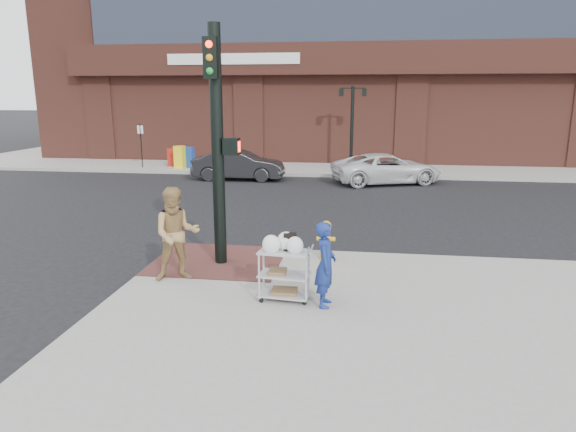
# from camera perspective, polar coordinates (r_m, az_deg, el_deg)

# --- Properties ---
(ground) EXTENTS (220.00, 220.00, 0.00)m
(ground) POSITION_cam_1_polar(r_m,az_deg,el_deg) (10.65, -5.94, -7.37)
(ground) COLOR black
(ground) RESTS_ON ground
(sidewalk_far) EXTENTS (65.00, 36.00, 0.15)m
(sidewalk_far) POSITION_cam_1_polar(r_m,az_deg,el_deg) (43.00, 21.72, 7.50)
(sidewalk_far) COLOR gray
(sidewalk_far) RESTS_ON ground
(brick_curb_ramp) EXTENTS (2.80, 2.40, 0.01)m
(brick_curb_ramp) POSITION_cam_1_polar(r_m,az_deg,el_deg) (11.56, -7.78, -4.91)
(brick_curb_ramp) COLOR #582C29
(brick_curb_ramp) RESTS_ON sidewalk_near
(lamp_post) EXTENTS (1.32, 0.22, 4.00)m
(lamp_post) POSITION_cam_1_polar(r_m,az_deg,el_deg) (25.68, 7.13, 10.71)
(lamp_post) COLOR black
(lamp_post) RESTS_ON sidewalk_far
(parking_sign) EXTENTS (0.05, 0.05, 2.20)m
(parking_sign) POSITION_cam_1_polar(r_m,az_deg,el_deg) (27.10, -16.00, 7.53)
(parking_sign) COLOR black
(parking_sign) RESTS_ON sidewalk_far
(traffic_signal_pole) EXTENTS (0.61, 0.51, 5.00)m
(traffic_signal_pole) POSITION_cam_1_polar(r_m,az_deg,el_deg) (10.87, -7.78, 8.36)
(traffic_signal_pole) COLOR black
(traffic_signal_pole) RESTS_ON sidewalk_near
(woman_blue) EXTENTS (0.38, 0.56, 1.50)m
(woman_blue) POSITION_cam_1_polar(r_m,az_deg,el_deg) (8.89, 4.19, -5.39)
(woman_blue) COLOR navy
(woman_blue) RESTS_ON sidewalk_near
(pedestrian_tan) EXTENTS (1.11, 0.99, 1.87)m
(pedestrian_tan) POSITION_cam_1_polar(r_m,az_deg,el_deg) (10.31, -12.28, -1.97)
(pedestrian_tan) COLOR #A9844F
(pedestrian_tan) RESTS_ON sidewalk_near
(sedan_dark) EXTENTS (4.10, 1.48, 1.34)m
(sedan_dark) POSITION_cam_1_polar(r_m,az_deg,el_deg) (23.28, -5.52, 5.67)
(sedan_dark) COLOR black
(sedan_dark) RESTS_ON ground
(minivan_white) EXTENTS (5.12, 3.62, 1.30)m
(minivan_white) POSITION_cam_1_polar(r_m,az_deg,el_deg) (22.59, 10.90, 5.20)
(minivan_white) COLOR silver
(minivan_white) RESTS_ON ground
(utility_cart) EXTENTS (0.93, 0.58, 1.24)m
(utility_cart) POSITION_cam_1_polar(r_m,az_deg,el_deg) (9.17, -0.42, -6.03)
(utility_cart) COLOR #AEAEB3
(utility_cart) RESTS_ON sidewalk_near
(fire_hydrant) EXTENTS (0.41, 0.29, 0.88)m
(fire_hydrant) POSITION_cam_1_polar(r_m,az_deg,el_deg) (11.49, 4.24, -2.62)
(fire_hydrant) COLOR gold
(fire_hydrant) RESTS_ON sidewalk_near
(newsbox_red) EXTENTS (0.48, 0.45, 0.93)m
(newsbox_red) POSITION_cam_1_polar(r_m,az_deg,el_deg) (27.27, -12.85, 6.40)
(newsbox_red) COLOR #A61F13
(newsbox_red) RESTS_ON sidewalk_far
(newsbox_yellow) EXTENTS (0.53, 0.49, 1.12)m
(newsbox_yellow) POSITION_cam_1_polar(r_m,az_deg,el_deg) (26.37, -11.94, 6.42)
(newsbox_yellow) COLOR yellow
(newsbox_yellow) RESTS_ON sidewalk_far
(newsbox_blue) EXTENTS (0.47, 0.43, 1.03)m
(newsbox_blue) POSITION_cam_1_polar(r_m,az_deg,el_deg) (26.58, -10.91, 6.44)
(newsbox_blue) COLOR #173F9B
(newsbox_blue) RESTS_ON sidewalk_far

